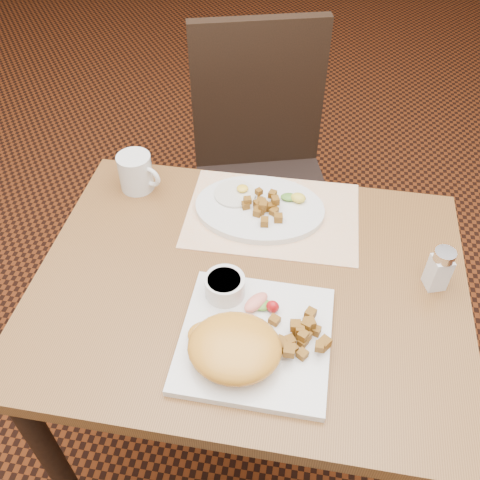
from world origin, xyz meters
name	(u,v)px	position (x,y,z in m)	size (l,w,h in m)	color
ground	(246,437)	(0.00, 0.00, 0.00)	(8.00, 8.00, 0.00)	black
table	(249,313)	(0.00, 0.00, 0.64)	(0.90, 0.70, 0.75)	brown
chair_far	(261,164)	(-0.07, 0.67, 0.54)	(0.53, 0.53, 0.97)	black
placemat	(272,215)	(0.02, 0.21, 0.75)	(0.40, 0.28, 0.00)	white
plate_square	(255,339)	(0.03, -0.15, 0.76)	(0.28, 0.28, 0.02)	silver
plate_oval	(260,208)	(-0.01, 0.22, 0.76)	(0.30, 0.23, 0.02)	silver
hollandaise_mound	(234,348)	(0.00, -0.19, 0.80)	(0.18, 0.15, 0.06)	gold
ramekin	(225,286)	(-0.04, -0.05, 0.79)	(0.08, 0.08, 0.04)	silver
garnish_sq	(261,304)	(0.03, -0.07, 0.78)	(0.08, 0.07, 0.03)	#387223
fried_egg	(236,193)	(-0.07, 0.25, 0.77)	(0.10, 0.10, 0.02)	white
garnish_ov	(295,197)	(0.07, 0.25, 0.78)	(0.06, 0.04, 0.02)	#387223
salt_shaker	(440,268)	(0.38, 0.06, 0.80)	(0.05, 0.05, 0.10)	white
coffee_mug	(136,172)	(-0.32, 0.26, 0.80)	(0.11, 0.08, 0.09)	silver
home_fries_sq	(300,335)	(0.12, -0.14, 0.78)	(0.12, 0.11, 0.03)	#8C5916
home_fries_ov	(263,207)	(0.00, 0.20, 0.78)	(0.10, 0.11, 0.03)	#8C5916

